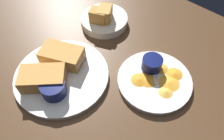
# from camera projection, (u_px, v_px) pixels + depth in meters

# --- Properties ---
(ground_plane) EXTENTS (1.10, 1.10, 0.03)m
(ground_plane) POSITION_uv_depth(u_px,v_px,m) (76.00, 65.00, 0.72)
(ground_plane) COLOR #4C331E
(plate_sandwich_main) EXTENTS (0.29, 0.29, 0.02)m
(plate_sandwich_main) POSITION_uv_depth(u_px,v_px,m) (62.00, 76.00, 0.66)
(plate_sandwich_main) COLOR silver
(plate_sandwich_main) RESTS_ON ground_plane
(sandwich_half_near) EXTENTS (0.15, 0.12, 0.05)m
(sandwich_half_near) POSITION_uv_depth(u_px,v_px,m) (62.00, 56.00, 0.67)
(sandwich_half_near) COLOR #C68C42
(sandwich_half_near) RESTS_ON plate_sandwich_main
(sandwich_half_far) EXTENTS (0.15, 0.15, 0.05)m
(sandwich_half_far) POSITION_uv_depth(u_px,v_px,m) (42.00, 77.00, 0.62)
(sandwich_half_far) COLOR #C68C42
(sandwich_half_far) RESTS_ON plate_sandwich_main
(ramekin_dark_sauce) EXTENTS (0.07, 0.07, 0.04)m
(ramekin_dark_sauce) POSITION_uv_depth(u_px,v_px,m) (53.00, 88.00, 0.60)
(ramekin_dark_sauce) COLOR #0C144C
(ramekin_dark_sauce) RESTS_ON plate_sandwich_main
(spoon_by_dark_ramekin) EXTENTS (0.07, 0.09, 0.01)m
(spoon_by_dark_ramekin) POSITION_uv_depth(u_px,v_px,m) (59.00, 76.00, 0.65)
(spoon_by_dark_ramekin) COLOR silver
(spoon_by_dark_ramekin) RESTS_ON plate_sandwich_main
(plate_chips_companion) EXTENTS (0.23, 0.23, 0.02)m
(plate_chips_companion) POSITION_uv_depth(u_px,v_px,m) (154.00, 80.00, 0.65)
(plate_chips_companion) COLOR silver
(plate_chips_companion) RESTS_ON ground_plane
(ramekin_light_gravy) EXTENTS (0.06, 0.06, 0.04)m
(ramekin_light_gravy) POSITION_uv_depth(u_px,v_px,m) (152.00, 63.00, 0.66)
(ramekin_light_gravy) COLOR #0C144C
(ramekin_light_gravy) RESTS_ON plate_chips_companion
(spoon_by_gravy_ramekin) EXTENTS (0.08, 0.08, 0.01)m
(spoon_by_gravy_ramekin) POSITION_uv_depth(u_px,v_px,m) (153.00, 66.00, 0.67)
(spoon_by_gravy_ramekin) COLOR silver
(spoon_by_gravy_ramekin) RESTS_ON plate_chips_companion
(plantain_chip_scatter) EXTENTS (0.14, 0.15, 0.01)m
(plantain_chip_scatter) POSITION_uv_depth(u_px,v_px,m) (159.00, 79.00, 0.64)
(plantain_chip_scatter) COLOR orange
(plantain_chip_scatter) RESTS_ON plate_chips_companion
(bread_basket_rear) EXTENTS (0.18, 0.18, 0.08)m
(bread_basket_rear) POSITION_uv_depth(u_px,v_px,m) (104.00, 19.00, 0.80)
(bread_basket_rear) COLOR silver
(bread_basket_rear) RESTS_ON ground_plane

